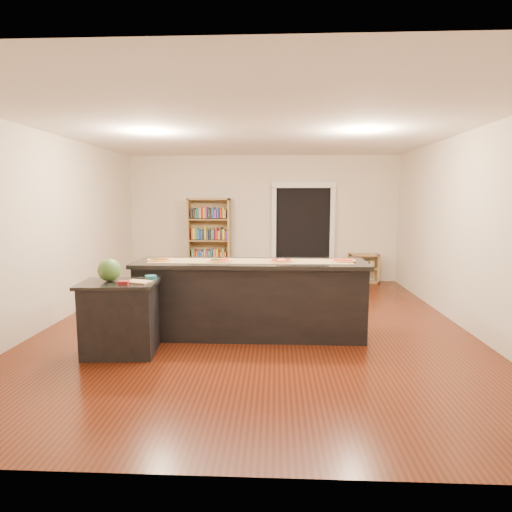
{
  "coord_description": "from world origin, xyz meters",
  "views": [
    {
      "loc": [
        0.3,
        -6.13,
        1.85
      ],
      "look_at": [
        0.0,
        0.2,
        1.0
      ],
      "focal_mm": 30.0,
      "sensor_mm": 36.0,
      "label": 1
    }
  ],
  "objects_px": {
    "low_shelf": "(364,268)",
    "waste_bin": "(260,274)",
    "kitchen_island": "(251,298)",
    "side_counter": "(120,318)",
    "watermelon": "(109,270)",
    "bookshelf": "(209,240)"
  },
  "relations": [
    {
      "from": "low_shelf",
      "to": "waste_bin",
      "type": "height_order",
      "value": "low_shelf"
    },
    {
      "from": "kitchen_island",
      "to": "side_counter",
      "type": "height_order",
      "value": "kitchen_island"
    },
    {
      "from": "kitchen_island",
      "to": "waste_bin",
      "type": "height_order",
      "value": "kitchen_island"
    },
    {
      "from": "watermelon",
      "to": "side_counter",
      "type": "bearing_deg",
      "value": -17.1
    },
    {
      "from": "kitchen_island",
      "to": "low_shelf",
      "type": "height_order",
      "value": "kitchen_island"
    },
    {
      "from": "low_shelf",
      "to": "watermelon",
      "type": "relative_size",
      "value": 2.37
    },
    {
      "from": "side_counter",
      "to": "waste_bin",
      "type": "xyz_separation_m",
      "value": [
        1.5,
        4.43,
        -0.24
      ]
    },
    {
      "from": "bookshelf",
      "to": "waste_bin",
      "type": "relative_size",
      "value": 4.66
    },
    {
      "from": "side_counter",
      "to": "waste_bin",
      "type": "bearing_deg",
      "value": 66.44
    },
    {
      "from": "kitchen_island",
      "to": "watermelon",
      "type": "xyz_separation_m",
      "value": [
        -1.63,
        -0.74,
        0.5
      ]
    },
    {
      "from": "side_counter",
      "to": "bookshelf",
      "type": "relative_size",
      "value": 0.48
    },
    {
      "from": "side_counter",
      "to": "low_shelf",
      "type": "xyz_separation_m",
      "value": [
        3.8,
        4.58,
        -0.12
      ]
    },
    {
      "from": "kitchen_island",
      "to": "bookshelf",
      "type": "relative_size",
      "value": 1.66
    },
    {
      "from": "side_counter",
      "to": "bookshelf",
      "type": "xyz_separation_m",
      "value": [
        0.37,
        4.55,
        0.49
      ]
    },
    {
      "from": "waste_bin",
      "to": "low_shelf",
      "type": "bearing_deg",
      "value": 3.72
    },
    {
      "from": "low_shelf",
      "to": "side_counter",
      "type": "bearing_deg",
      "value": -129.67
    },
    {
      "from": "bookshelf",
      "to": "waste_bin",
      "type": "bearing_deg",
      "value": -6.15
    },
    {
      "from": "waste_bin",
      "to": "watermelon",
      "type": "distance_m",
      "value": 4.75
    },
    {
      "from": "waste_bin",
      "to": "watermelon",
      "type": "relative_size",
      "value": 1.47
    },
    {
      "from": "watermelon",
      "to": "kitchen_island",
      "type": "bearing_deg",
      "value": 24.49
    },
    {
      "from": "side_counter",
      "to": "low_shelf",
      "type": "distance_m",
      "value": 5.95
    },
    {
      "from": "waste_bin",
      "to": "watermelon",
      "type": "xyz_separation_m",
      "value": [
        -1.62,
        -4.39,
        0.82
      ]
    }
  ]
}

